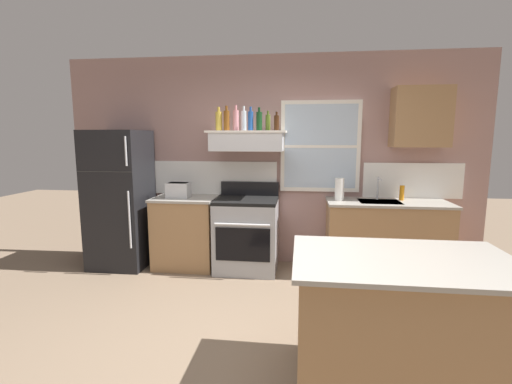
# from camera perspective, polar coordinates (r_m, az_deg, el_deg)

# --- Properties ---
(ground_plane) EXTENTS (16.00, 16.00, 0.00)m
(ground_plane) POSITION_cam_1_polar(r_m,az_deg,el_deg) (3.02, -2.06, -24.79)
(ground_plane) COLOR #7A6651
(back_wall) EXTENTS (5.40, 0.11, 2.70)m
(back_wall) POSITION_cam_1_polar(r_m,az_deg,el_deg) (4.74, 2.51, 4.86)
(back_wall) COLOR gray
(back_wall) RESTS_ON ground_plane
(refrigerator) EXTENTS (0.70, 0.72, 1.75)m
(refrigerator) POSITION_cam_1_polar(r_m,az_deg,el_deg) (4.97, -20.70, -1.05)
(refrigerator) COLOR black
(refrigerator) RESTS_ON ground_plane
(counter_left_of_stove) EXTENTS (0.79, 0.63, 0.91)m
(counter_left_of_stove) POSITION_cam_1_polar(r_m,az_deg,el_deg) (4.78, -10.98, -6.16)
(counter_left_of_stove) COLOR #9E754C
(counter_left_of_stove) RESTS_ON ground_plane
(toaster) EXTENTS (0.30, 0.20, 0.19)m
(toaster) POSITION_cam_1_polar(r_m,az_deg,el_deg) (4.65, -12.17, 0.34)
(toaster) COLOR silver
(toaster) RESTS_ON counter_left_of_stove
(stove_range) EXTENTS (0.76, 0.69, 1.09)m
(stove_range) POSITION_cam_1_polar(r_m,az_deg,el_deg) (4.56, -1.47, -6.61)
(stove_range) COLOR #9EA0A5
(stove_range) RESTS_ON ground_plane
(range_hood_shelf) EXTENTS (0.96, 0.52, 0.24)m
(range_hood_shelf) POSITION_cam_1_polar(r_m,az_deg,el_deg) (4.50, -1.35, 8.11)
(range_hood_shelf) COLOR silver
(bottle_champagne_gold_foil) EXTENTS (0.08, 0.08, 0.29)m
(bottle_champagne_gold_foil) POSITION_cam_1_polar(r_m,az_deg,el_deg) (4.54, -5.91, 11.14)
(bottle_champagne_gold_foil) COLOR #B29333
(bottle_champagne_gold_foil) RESTS_ON range_hood_shelf
(bottle_amber_wine) EXTENTS (0.07, 0.07, 0.30)m
(bottle_amber_wine) POSITION_cam_1_polar(r_m,az_deg,el_deg) (4.52, -4.67, 11.24)
(bottle_amber_wine) COLOR brown
(bottle_amber_wine) RESTS_ON range_hood_shelf
(bottle_rose_pink) EXTENTS (0.07, 0.07, 0.31)m
(bottle_rose_pink) POSITION_cam_1_polar(r_m,az_deg,el_deg) (4.53, -3.21, 11.30)
(bottle_rose_pink) COLOR #C67F84
(bottle_rose_pink) RESTS_ON range_hood_shelf
(bottle_clear_tall) EXTENTS (0.06, 0.06, 0.30)m
(bottle_clear_tall) POSITION_cam_1_polar(r_m,az_deg,el_deg) (4.55, -1.93, 11.25)
(bottle_clear_tall) COLOR silver
(bottle_clear_tall) RESTS_ON range_hood_shelf
(bottle_blue_liqueur) EXTENTS (0.07, 0.07, 0.29)m
(bottle_blue_liqueur) POSITION_cam_1_polar(r_m,az_deg,el_deg) (4.45, -0.86, 11.22)
(bottle_blue_liqueur) COLOR #1E478C
(bottle_blue_liqueur) RESTS_ON range_hood_shelf
(bottle_dark_green_wine) EXTENTS (0.07, 0.07, 0.28)m
(bottle_dark_green_wine) POSITION_cam_1_polar(r_m,az_deg,el_deg) (4.45, 0.50, 11.18)
(bottle_dark_green_wine) COLOR #143819
(bottle_dark_green_wine) RESTS_ON range_hood_shelf
(bottle_olive_oil_square) EXTENTS (0.06, 0.06, 0.24)m
(bottle_olive_oil_square) POSITION_cam_1_polar(r_m,az_deg,el_deg) (4.49, 1.94, 10.95)
(bottle_olive_oil_square) COLOR #4C601E
(bottle_olive_oil_square) RESTS_ON range_hood_shelf
(bottle_brown_stout) EXTENTS (0.06, 0.06, 0.23)m
(bottle_brown_stout) POSITION_cam_1_polar(r_m,az_deg,el_deg) (4.43, 3.27, 10.89)
(bottle_brown_stout) COLOR #381E0F
(bottle_brown_stout) RESTS_ON range_hood_shelf
(counter_right_with_sink) EXTENTS (1.43, 0.63, 0.91)m
(counter_right_with_sink) POSITION_cam_1_polar(r_m,az_deg,el_deg) (4.67, 19.86, -6.88)
(counter_right_with_sink) COLOR #9E754C
(counter_right_with_sink) RESTS_ON ground_plane
(sink_faucet) EXTENTS (0.03, 0.17, 0.28)m
(sink_faucet) POSITION_cam_1_polar(r_m,az_deg,el_deg) (4.62, 18.79, 0.96)
(sink_faucet) COLOR silver
(sink_faucet) RESTS_ON counter_right_with_sink
(paper_towel_roll) EXTENTS (0.11, 0.11, 0.27)m
(paper_towel_roll) POSITION_cam_1_polar(r_m,az_deg,el_deg) (4.46, 13.07, 0.42)
(paper_towel_roll) COLOR white
(paper_towel_roll) RESTS_ON counter_right_with_sink
(dish_soap_bottle) EXTENTS (0.06, 0.06, 0.18)m
(dish_soap_bottle) POSITION_cam_1_polar(r_m,az_deg,el_deg) (4.70, 22.07, -0.13)
(dish_soap_bottle) COLOR orange
(dish_soap_bottle) RESTS_ON counter_right_with_sink
(kitchen_island) EXTENTS (1.40, 0.90, 0.91)m
(kitchen_island) POSITION_cam_1_polar(r_m,az_deg,el_deg) (2.67, 21.86, -18.91)
(kitchen_island) COLOR #9E754C
(kitchen_island) RESTS_ON ground_plane
(upper_cabinet_right) EXTENTS (0.64, 0.32, 0.70)m
(upper_cabinet_right) POSITION_cam_1_polar(r_m,az_deg,el_deg) (4.74, 24.59, 10.71)
(upper_cabinet_right) COLOR #9E754C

